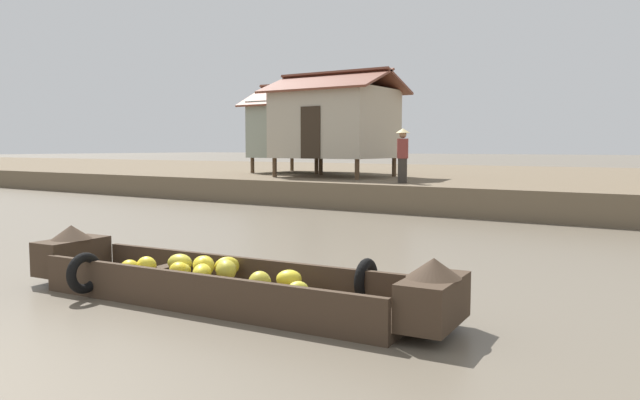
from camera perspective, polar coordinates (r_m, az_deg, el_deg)
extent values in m
plane|color=#665B4C|center=(12.99, 6.51, -3.50)|extent=(300.00, 300.00, 0.00)
cube|color=brown|center=(26.38, 20.62, 1.39)|extent=(160.00, 20.00, 0.81)
cube|color=#3D2D21|center=(7.67, -9.13, -9.03)|extent=(4.93, 1.56, 0.12)
cube|color=#3D2D21|center=(8.04, -6.73, -6.61)|extent=(4.85, 0.47, 0.35)
cube|color=#3D2D21|center=(7.20, -11.86, -8.06)|extent=(4.85, 0.47, 0.35)
cube|color=#3D2D21|center=(6.35, 10.51, -9.22)|extent=(0.57, 1.04, 0.48)
cone|color=#3D2D21|center=(6.28, 10.56, -6.23)|extent=(0.60, 0.60, 0.20)
cube|color=#3D2D21|center=(9.46, -22.10, -4.82)|extent=(0.57, 1.04, 0.48)
cone|color=#3D2D21|center=(9.41, -22.17, -2.79)|extent=(0.60, 0.60, 0.20)
cube|color=#3D2D21|center=(8.28, -14.86, -6.29)|extent=(0.28, 1.07, 0.05)
torus|color=black|center=(7.34, 4.33, -7.44)|extent=(0.16, 0.53, 0.52)
torus|color=black|center=(8.25, -21.10, -6.37)|extent=(0.16, 0.53, 0.52)
ellipsoid|color=yellow|center=(7.80, -10.82, -6.05)|extent=(0.32, 0.19, 0.25)
ellipsoid|color=yellow|center=(7.82, -10.78, -6.04)|extent=(0.34, 0.40, 0.25)
ellipsoid|color=yellow|center=(7.16, -2.91, -7.37)|extent=(0.38, 0.37, 0.22)
ellipsoid|color=yellow|center=(7.94, -8.67, -6.15)|extent=(0.34, 0.39, 0.25)
ellipsoid|color=gold|center=(8.11, -12.93, -5.72)|extent=(0.38, 0.32, 0.23)
ellipsoid|color=yellow|center=(7.42, -10.94, -6.69)|extent=(0.37, 0.40, 0.22)
ellipsoid|color=gold|center=(7.82, -12.81, -6.49)|extent=(0.34, 0.34, 0.20)
ellipsoid|color=yellow|center=(6.78, -2.08, -8.47)|extent=(0.31, 0.32, 0.22)
ellipsoid|color=gold|center=(6.93, -5.64, -7.70)|extent=(0.26, 0.26, 0.27)
ellipsoid|color=yellow|center=(8.27, -17.32, -6.20)|extent=(0.35, 0.34, 0.25)
ellipsoid|color=yellow|center=(8.31, -15.87, -5.90)|extent=(0.30, 0.28, 0.24)
ellipsoid|color=gold|center=(7.40, -8.76, -6.48)|extent=(0.41, 0.40, 0.26)
ellipsoid|color=gold|center=(8.31, -15.86, -6.14)|extent=(0.21, 0.28, 0.19)
ellipsoid|color=yellow|center=(7.81, -13.02, -6.39)|extent=(0.28, 0.26, 0.20)
cylinder|color=#4C3826|center=(26.08, -6.32, 3.24)|extent=(0.16, 0.16, 0.65)
cylinder|color=#4C3826|center=(24.02, 0.07, 3.12)|extent=(0.16, 0.16, 0.65)
cylinder|color=#4C3826|center=(28.34, -2.63, 3.40)|extent=(0.16, 0.16, 0.65)
cylinder|color=#4C3826|center=(26.45, 3.47, 3.28)|extent=(0.16, 0.16, 0.65)
cube|color=gray|center=(26.17, -1.40, 6.56)|extent=(3.86, 3.25, 2.36)
cube|color=#2D2319|center=(24.83, -3.57, 5.99)|extent=(0.80, 0.04, 1.80)
cube|color=brown|center=(25.59, -2.46, 9.89)|extent=(4.56, 2.11, 1.06)
cube|color=brown|center=(26.92, -0.40, 9.65)|extent=(4.56, 2.11, 1.06)
cylinder|color=#4C3826|center=(22.43, -4.25, 3.04)|extent=(0.16, 0.16, 0.69)
cylinder|color=#4C3826|center=(20.50, 3.48, 2.86)|extent=(0.16, 0.16, 0.69)
cylinder|color=#4C3826|center=(24.67, -0.33, 3.22)|extent=(0.16, 0.16, 0.69)
cylinder|color=#4C3826|center=(22.93, 6.92, 3.06)|extent=(0.16, 0.16, 0.69)
cube|color=#B2A893|center=(22.58, 1.40, 7.10)|extent=(3.87, 3.16, 2.49)
cube|color=#2D2319|center=(21.22, -0.90, 6.31)|extent=(0.80, 0.04, 1.80)
cube|color=brown|center=(22.02, 0.30, 11.04)|extent=(4.57, 2.08, 0.82)
cube|color=brown|center=(23.35, 2.46, 10.69)|extent=(4.57, 2.08, 0.82)
cylinder|color=#332D28|center=(18.76, 7.69, 2.72)|extent=(0.28, 0.28, 0.75)
cylinder|color=brown|center=(18.75, 7.72, 4.78)|extent=(0.34, 0.34, 0.60)
sphere|color=#9E7556|center=(18.75, 7.73, 6.06)|extent=(0.22, 0.22, 0.22)
cone|color=tan|center=(18.75, 7.73, 6.43)|extent=(0.44, 0.44, 0.14)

